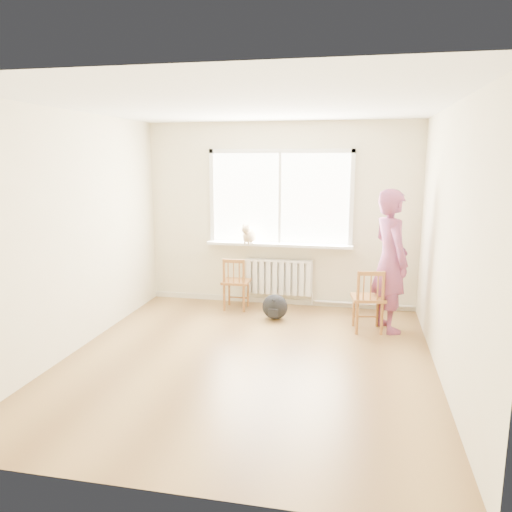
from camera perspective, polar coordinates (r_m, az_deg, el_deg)
The scene contains 13 objects.
floor at distance 5.58m, azimuth -1.02°, elevation -11.88°, with size 4.50×4.50×0.00m, color olive.
ceiling at distance 5.16m, azimuth -1.13°, elevation 16.89°, with size 4.50×4.50×0.00m, color white.
back_wall at distance 7.39m, azimuth 2.79°, elevation 4.68°, with size 4.00×0.01×2.70m, color beige.
window at distance 7.34m, azimuth 2.79°, elevation 7.08°, with size 2.12×0.05×1.42m.
windowsill at distance 7.35m, azimuth 2.63°, elevation 1.33°, with size 2.15×0.22×0.04m, color white.
radiator at distance 7.46m, azimuth 2.62°, elevation -2.36°, with size 1.00×0.12×0.55m.
heating_pipe at distance 7.50m, azimuth 12.14°, elevation -5.38°, with size 0.04×0.04×1.40m, color silver.
baseboard at distance 7.64m, azimuth 2.68°, elevation -5.14°, with size 4.00×0.03×0.08m, color beige.
chair_left at distance 7.26m, azimuth -2.36°, elevation -3.17°, with size 0.38×0.36×0.77m.
chair_right at distance 6.49m, azimuth 12.75°, elevation -4.98°, with size 0.46×0.44×0.82m.
person at distance 6.51m, azimuth 15.10°, elevation -0.54°, with size 0.66×0.43×1.81m, color #B33B43.
cat at distance 7.32m, azimuth -0.80°, elevation 2.44°, with size 0.24×0.45×0.31m.
backpack at distance 6.88m, azimuth 2.18°, elevation -5.83°, with size 0.35×0.26×0.35m, color black.
Camera 1 is at (1.14, -5.01, 2.19)m, focal length 35.00 mm.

